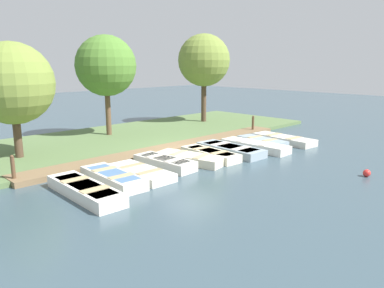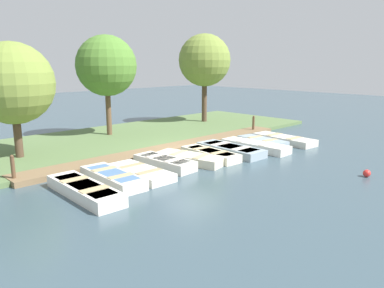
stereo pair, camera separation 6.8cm
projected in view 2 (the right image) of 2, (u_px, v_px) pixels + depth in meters
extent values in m
plane|color=#384C56|center=(190.00, 155.00, 17.54)|extent=(80.00, 80.00, 0.00)
cube|color=#567042|center=(128.00, 138.00, 21.00)|extent=(8.00, 24.00, 0.20)
cube|color=brown|center=(172.00, 148.00, 18.41)|extent=(1.23, 15.38, 0.22)
cube|color=silver|center=(84.00, 190.00, 12.03)|extent=(3.59, 1.10, 0.40)
cube|color=teal|center=(84.00, 185.00, 11.99)|extent=(2.94, 0.86, 0.03)
cube|color=tan|center=(94.00, 189.00, 11.50)|extent=(0.38, 0.93, 0.03)
cube|color=tan|center=(74.00, 179.00, 12.47)|extent=(0.38, 0.93, 0.03)
cube|color=beige|center=(113.00, 178.00, 13.32)|extent=(3.11, 1.17, 0.40)
cube|color=#4C709E|center=(112.00, 173.00, 13.28)|extent=(2.54, 0.92, 0.03)
cube|color=tan|center=(121.00, 176.00, 12.85)|extent=(0.35, 0.95, 0.03)
cube|color=tan|center=(104.00, 169.00, 13.70)|extent=(0.35, 0.95, 0.03)
cube|color=silver|center=(140.00, 172.00, 14.15)|extent=(2.98, 1.20, 0.30)
cube|color=#6B7F51|center=(140.00, 169.00, 14.12)|extent=(2.44, 0.93, 0.02)
cube|color=tan|center=(149.00, 171.00, 13.72)|extent=(0.31, 1.08, 0.03)
cube|color=tan|center=(131.00, 165.00, 14.51)|extent=(0.31, 1.08, 0.03)
cube|color=beige|center=(165.00, 163.00, 15.34)|extent=(2.85, 1.16, 0.41)
cube|color=teal|center=(164.00, 158.00, 15.30)|extent=(2.33, 0.91, 0.03)
cube|color=beige|center=(174.00, 160.00, 14.95)|extent=(0.34, 0.92, 0.03)
cube|color=beige|center=(156.00, 156.00, 15.64)|extent=(0.34, 0.92, 0.03)
cube|color=beige|center=(190.00, 159.00, 16.08)|extent=(3.21, 1.80, 0.36)
cube|color=#994C33|center=(190.00, 155.00, 16.04)|extent=(2.62, 1.43, 0.03)
cube|color=tan|center=(201.00, 156.00, 15.74)|extent=(0.54, 1.06, 0.03)
cube|color=tan|center=(178.00, 153.00, 16.33)|extent=(0.54, 1.06, 0.03)
cube|color=beige|center=(210.00, 154.00, 16.85)|extent=(3.07, 1.15, 0.36)
cube|color=teal|center=(210.00, 151.00, 16.81)|extent=(2.52, 0.90, 0.03)
cube|color=tan|center=(219.00, 152.00, 16.38)|extent=(0.36, 0.90, 0.03)
cube|color=tan|center=(202.00, 148.00, 17.23)|extent=(0.36, 0.90, 0.03)
cube|color=#8C9EA8|center=(230.00, 150.00, 17.69)|extent=(3.47, 1.35, 0.37)
cube|color=#6B7F51|center=(231.00, 146.00, 17.65)|extent=(2.84, 1.06, 0.03)
cube|color=beige|center=(241.00, 148.00, 17.18)|extent=(0.39, 1.13, 0.03)
cube|color=beige|center=(221.00, 144.00, 18.12)|extent=(0.39, 1.13, 0.03)
cube|color=silver|center=(255.00, 146.00, 18.47)|extent=(3.53, 1.07, 0.38)
cube|color=#4C709E|center=(255.00, 143.00, 18.43)|extent=(2.89, 0.84, 0.03)
cube|color=beige|center=(267.00, 144.00, 17.97)|extent=(0.37, 0.95, 0.03)
cube|color=beige|center=(244.00, 140.00, 18.89)|extent=(0.37, 0.95, 0.03)
cube|color=#8C9EA8|center=(262.00, 142.00, 19.54)|extent=(2.85, 1.38, 0.35)
cube|color=#4C709E|center=(262.00, 139.00, 19.50)|extent=(2.33, 1.09, 0.03)
cube|color=tan|center=(270.00, 140.00, 19.09)|extent=(0.40, 0.96, 0.03)
cube|color=tan|center=(255.00, 137.00, 19.91)|extent=(0.40, 0.96, 0.03)
cube|color=beige|center=(284.00, 139.00, 20.14)|extent=(3.56, 1.42, 0.34)
cube|color=#6B7F51|center=(284.00, 137.00, 20.11)|extent=(2.92, 1.12, 0.03)
cube|color=tan|center=(294.00, 138.00, 19.60)|extent=(0.43, 1.08, 0.03)
cube|color=tan|center=(274.00, 134.00, 20.60)|extent=(0.43, 1.08, 0.03)
cylinder|color=brown|center=(13.00, 171.00, 13.18)|extent=(0.14, 0.14, 0.98)
sphere|color=brown|center=(12.00, 157.00, 13.07)|extent=(0.13, 0.13, 0.13)
cylinder|color=brown|center=(253.00, 125.00, 22.81)|extent=(0.14, 0.14, 0.98)
sphere|color=brown|center=(254.00, 117.00, 22.70)|extent=(0.13, 0.13, 0.13)
sphere|color=red|center=(367.00, 173.00, 14.09)|extent=(0.28, 0.28, 0.28)
cylinder|color=#4C3828|center=(18.00, 134.00, 16.10)|extent=(0.34, 0.34, 2.43)
sphere|color=olive|center=(13.00, 83.00, 15.64)|extent=(3.45, 3.45, 3.45)
cylinder|color=brown|center=(109.00, 111.00, 21.14)|extent=(0.29, 0.29, 3.14)
sphere|color=#4C7A2D|center=(106.00, 66.00, 20.61)|extent=(3.35, 3.35, 3.35)
cylinder|color=#4C3828|center=(204.00, 100.00, 25.91)|extent=(0.35, 0.35, 3.41)
sphere|color=olive|center=(205.00, 60.00, 25.34)|extent=(3.53, 3.53, 3.53)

